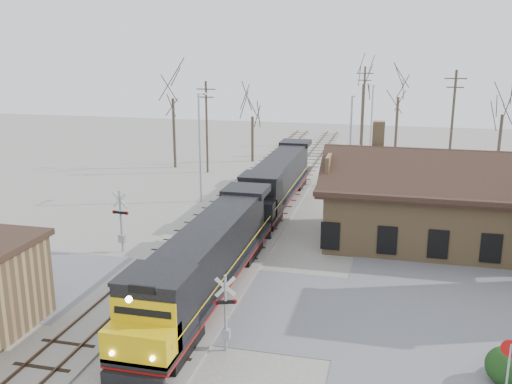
% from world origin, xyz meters
% --- Properties ---
extents(ground, '(140.00, 140.00, 0.00)m').
position_xyz_m(ground, '(0.00, 0.00, 0.00)').
color(ground, '#A19C91').
rests_on(ground, ground).
extents(road, '(60.00, 9.00, 0.03)m').
position_xyz_m(road, '(0.00, 0.00, 0.01)').
color(road, '#5E5E63').
rests_on(road, ground).
extents(track_main, '(3.40, 90.00, 0.24)m').
position_xyz_m(track_main, '(0.00, 15.00, 0.07)').
color(track_main, '#A19C91').
rests_on(track_main, ground).
extents(track_siding, '(3.40, 90.00, 0.24)m').
position_xyz_m(track_siding, '(-4.50, 15.00, 0.07)').
color(track_siding, '#A19C91').
rests_on(track_siding, ground).
extents(depot, '(15.20, 9.31, 7.90)m').
position_xyz_m(depot, '(11.99, 12.00, 2.41)').
color(depot, '#99794F').
rests_on(depot, ground).
extents(locomotive_lead, '(2.75, 18.41, 4.08)m').
position_xyz_m(locomotive_lead, '(0.00, -0.22, 2.14)').
color(locomotive_lead, black).
rests_on(locomotive_lead, ground).
extents(locomotive_trailing, '(2.75, 18.41, 3.86)m').
position_xyz_m(locomotive_trailing, '(0.00, 18.46, 2.14)').
color(locomotive_trailing, black).
rests_on(locomotive_trailing, ground).
extents(crossbuck_near, '(0.97, 0.43, 3.52)m').
position_xyz_m(crossbuck_near, '(2.43, -4.70, 1.69)').
color(crossbuck_near, '#A5A8AD').
rests_on(crossbuck_near, ground).
extents(crossbuck_far, '(1.16, 0.31, 4.07)m').
position_xyz_m(crossbuck_far, '(-7.54, 5.44, 1.91)').
color(crossbuck_far, '#A5A8AD').
rests_on(crossbuck_far, ground).
extents(do_not_enter_sign, '(0.70, 0.24, 2.39)m').
position_xyz_m(do_not_enter_sign, '(13.68, -5.48, 1.65)').
color(do_not_enter_sign, '#A5A8AD').
rests_on(do_not_enter_sign, ground).
extents(hedge_a, '(1.50, 1.50, 1.50)m').
position_xyz_m(hedge_a, '(13.77, -4.49, 0.75)').
color(hedge_a, '#163311').
rests_on(hedge_a, ground).
extents(streetlight_a, '(0.25, 2.04, 9.12)m').
position_xyz_m(streetlight_a, '(-6.61, 18.33, 5.10)').
color(streetlight_a, '#A5A8AD').
rests_on(streetlight_a, ground).
extents(streetlight_b, '(0.25, 2.04, 8.80)m').
position_xyz_m(streetlight_b, '(5.45, 22.83, 4.94)').
color(streetlight_b, '#A5A8AD').
rests_on(streetlight_b, ground).
extents(streetlight_c, '(0.25, 2.04, 8.84)m').
position_xyz_m(streetlight_c, '(6.65, 35.81, 4.95)').
color(streetlight_c, '#A5A8AD').
rests_on(streetlight_c, ground).
extents(utility_pole_a, '(2.00, 0.24, 9.40)m').
position_xyz_m(utility_pole_a, '(-9.69, 29.28, 4.92)').
color(utility_pole_a, '#382D23').
rests_on(utility_pole_a, ground).
extents(utility_pole_b, '(2.00, 0.24, 10.48)m').
position_xyz_m(utility_pole_b, '(5.32, 43.30, 5.47)').
color(utility_pole_b, '#382D23').
rests_on(utility_pole_b, ground).
extents(utility_pole_c, '(2.00, 0.24, 10.71)m').
position_xyz_m(utility_pole_c, '(14.32, 30.41, 5.59)').
color(utility_pole_c, '#382D23').
rests_on(utility_pole_c, ground).
extents(tree_a, '(4.96, 4.96, 12.16)m').
position_xyz_m(tree_a, '(-13.92, 30.85, 8.66)').
color(tree_a, '#382D23').
rests_on(tree_a, ground).
extents(tree_b, '(3.41, 3.41, 8.35)m').
position_xyz_m(tree_b, '(-6.53, 36.02, 5.94)').
color(tree_b, '#382D23').
rests_on(tree_b, ground).
extents(tree_c, '(5.31, 5.31, 13.02)m').
position_xyz_m(tree_c, '(4.83, 50.33, 9.28)').
color(tree_c, '#382D23').
rests_on(tree_c, ground).
extents(tree_d, '(4.61, 4.61, 11.30)m').
position_xyz_m(tree_d, '(9.29, 43.97, 8.05)').
color(tree_d, '#382D23').
rests_on(tree_d, ground).
extents(tree_e, '(4.04, 4.04, 9.91)m').
position_xyz_m(tree_e, '(19.66, 36.17, 7.05)').
color(tree_e, '#382D23').
rests_on(tree_e, ground).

